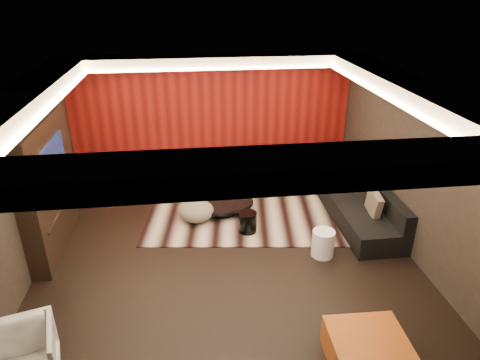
{
  "coord_description": "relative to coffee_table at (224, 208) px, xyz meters",
  "views": [
    {
      "loc": [
        -0.52,
        -5.94,
        4.13
      ],
      "look_at": [
        0.3,
        0.6,
        1.05
      ],
      "focal_mm": 32.0,
      "sensor_mm": 36.0,
      "label": 1
    }
  ],
  "objects": [
    {
      "name": "floor",
      "position": [
        -0.07,
        -1.31,
        -0.13
      ],
      "size": [
        6.0,
        6.0,
        0.02
      ],
      "primitive_type": "cube",
      "color": "black",
      "rests_on": "ground"
    },
    {
      "name": "ceiling",
      "position": [
        -0.07,
        -1.31,
        2.69
      ],
      "size": [
        6.0,
        6.0,
        0.02
      ],
      "primitive_type": "cube",
      "color": "silver",
      "rests_on": "ground"
    },
    {
      "name": "wall_back",
      "position": [
        -0.07,
        1.7,
        1.28
      ],
      "size": [
        6.0,
        0.02,
        2.8
      ],
      "primitive_type": "cube",
      "color": "black",
      "rests_on": "ground"
    },
    {
      "name": "wall_left",
      "position": [
        -3.08,
        -1.31,
        1.28
      ],
      "size": [
        0.02,
        6.0,
        2.8
      ],
      "primitive_type": "cube",
      "color": "black",
      "rests_on": "ground"
    },
    {
      "name": "wall_right",
      "position": [
        2.94,
        -1.31,
        1.28
      ],
      "size": [
        0.02,
        6.0,
        2.8
      ],
      "primitive_type": "cube",
      "color": "black",
      "rests_on": "ground"
    },
    {
      "name": "red_feature_wall",
      "position": [
        -0.07,
        1.66,
        1.28
      ],
      "size": [
        5.98,
        0.05,
        2.78
      ],
      "primitive_type": "cube",
      "color": "#6B0C0A",
      "rests_on": "ground"
    },
    {
      "name": "soffit_back",
      "position": [
        -0.07,
        1.39,
        2.57
      ],
      "size": [
        6.0,
        0.6,
        0.22
      ],
      "primitive_type": "cube",
      "color": "silver",
      "rests_on": "ground"
    },
    {
      "name": "soffit_front",
      "position": [
        -0.07,
        -4.01,
        2.57
      ],
      "size": [
        6.0,
        0.6,
        0.22
      ],
      "primitive_type": "cube",
      "color": "silver",
      "rests_on": "ground"
    },
    {
      "name": "soffit_left",
      "position": [
        -2.77,
        -1.31,
        2.57
      ],
      "size": [
        0.6,
        4.8,
        0.22
      ],
      "primitive_type": "cube",
      "color": "silver",
      "rests_on": "ground"
    },
    {
      "name": "soffit_right",
      "position": [
        2.63,
        -1.31,
        2.57
      ],
      "size": [
        0.6,
        4.8,
        0.22
      ],
      "primitive_type": "cube",
      "color": "silver",
      "rests_on": "ground"
    },
    {
      "name": "cove_back",
      "position": [
        -0.07,
        1.05,
        2.48
      ],
      "size": [
        4.8,
        0.08,
        0.04
      ],
      "primitive_type": "cube",
      "color": "#FFD899",
      "rests_on": "ground"
    },
    {
      "name": "cove_front",
      "position": [
        -0.07,
        -3.67,
        2.48
      ],
      "size": [
        4.8,
        0.08,
        0.04
      ],
      "primitive_type": "cube",
      "color": "#FFD899",
      "rests_on": "ground"
    },
    {
      "name": "cove_left",
      "position": [
        -2.43,
        -1.31,
        2.48
      ],
      "size": [
        0.08,
        4.8,
        0.04
      ],
      "primitive_type": "cube",
      "color": "#FFD899",
      "rests_on": "ground"
    },
    {
      "name": "cove_right",
      "position": [
        2.29,
        -1.31,
        2.48
      ],
      "size": [
        0.08,
        4.8,
        0.04
      ],
      "primitive_type": "cube",
      "color": "#FFD899",
      "rests_on": "ground"
    },
    {
      "name": "tv_surround",
      "position": [
        -2.92,
        -0.71,
        0.98
      ],
      "size": [
        0.3,
        2.0,
        2.2
      ],
      "primitive_type": "cube",
      "color": "black",
      "rests_on": "ground"
    },
    {
      "name": "tv_screen",
      "position": [
        -2.76,
        -0.71,
        1.33
      ],
      "size": [
        0.04,
        1.3,
        0.8
      ],
      "primitive_type": "cube",
      "color": "black",
      "rests_on": "ground"
    },
    {
      "name": "tv_shelf",
      "position": [
        -2.76,
        -0.71,
        0.58
      ],
      "size": [
        0.04,
        1.6,
        0.04
      ],
      "primitive_type": "cube",
      "color": "black",
      "rests_on": "ground"
    },
    {
      "name": "rug",
      "position": [
        0.58,
        0.27,
        -0.11
      ],
      "size": [
        4.34,
        3.47,
        0.02
      ],
      "primitive_type": "cube",
      "rotation": [
        0.0,
        0.0,
        -0.12
      ],
      "color": "tan",
      "rests_on": "floor"
    },
    {
      "name": "coffee_table",
      "position": [
        0.0,
        0.0,
        0.0
      ],
      "size": [
        1.45,
        1.45,
        0.2
      ],
      "primitive_type": "cylinder",
      "rotation": [
        0.0,
        0.0,
        0.23
      ],
      "color": "black",
      "rests_on": "rug"
    },
    {
      "name": "drum_stool",
      "position": [
        0.37,
        -0.72,
        0.09
      ],
      "size": [
        0.38,
        0.38,
        0.38
      ],
      "primitive_type": "cylinder",
      "rotation": [
        0.0,
        0.0,
        0.2
      ],
      "color": "black",
      "rests_on": "rug"
    },
    {
      "name": "striped_pouf",
      "position": [
        -0.53,
        -0.18,
        0.08
      ],
      "size": [
        0.85,
        0.85,
        0.37
      ],
      "primitive_type": "ellipsoid",
      "rotation": [
        0.0,
        0.0,
        0.34
      ],
      "color": "beige",
      "rests_on": "rug"
    },
    {
      "name": "white_side_table",
      "position": [
        1.49,
        -1.57,
        0.11
      ],
      "size": [
        0.48,
        0.48,
        0.46
      ],
      "primitive_type": "cylinder",
      "rotation": [
        0.0,
        0.0,
        0.43
      ],
      "color": "white",
      "rests_on": "floor"
    },
    {
      "name": "orange_ottoman",
      "position": [
        1.34,
        -3.81,
        0.08
      ],
      "size": [
        0.92,
        0.92,
        0.39
      ],
      "primitive_type": "cube",
      "rotation": [
        0.0,
        0.0,
        -0.03
      ],
      "color": "#943713",
      "rests_on": "floor"
    },
    {
      "name": "armchair",
      "position": [
        -2.57,
        -3.58,
        0.24
      ],
      "size": [
        0.95,
        0.96,
        0.71
      ],
      "primitive_type": "imported",
      "rotation": [
        0.0,
        0.0,
        0.27
      ],
      "color": "silver",
      "rests_on": "floor"
    },
    {
      "name": "sectional_sofa",
      "position": [
        1.66,
        0.55,
        0.14
      ],
      "size": [
        3.65,
        3.5,
        0.75
      ],
      "color": "black",
      "rests_on": "floor"
    },
    {
      "name": "throw_pillows",
      "position": [
        1.66,
        0.57,
        0.5
      ],
      "size": [
        3.26,
        2.76,
        0.5
      ],
      "color": "#C7A992",
      "rests_on": "sectional_sofa"
    }
  ]
}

